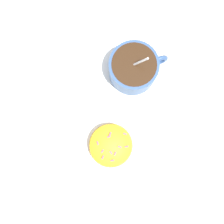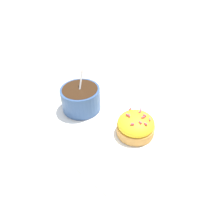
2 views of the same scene
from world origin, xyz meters
name	(u,v)px [view 1 (image 1 of 2)]	position (x,y,z in m)	size (l,w,h in m)	color
ground_plane	(122,109)	(0.00, 0.00, 0.00)	(3.00, 3.00, 0.00)	#C6B793
paper_napkin	(122,109)	(0.00, 0.00, 0.00)	(0.27, 0.28, 0.00)	white
coffee_cup	(134,68)	(-0.08, -0.01, 0.03)	(0.10, 0.10, 0.10)	#335184
frosted_pastry	(111,145)	(0.08, 0.01, 0.02)	(0.08, 0.08, 0.05)	#D19347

